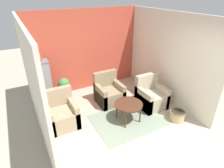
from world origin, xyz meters
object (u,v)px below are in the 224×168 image
at_px(coffee_table, 128,105).
at_px(armchair_middle, 109,93).
at_px(birdcage, 44,84).
at_px(potted_plant, 64,86).
at_px(parrot, 40,57).
at_px(wicker_basket, 177,115).
at_px(armchair_left, 62,115).
at_px(armchair_right, 151,97).

height_order(coffee_table, armchair_middle, armchair_middle).
distance_m(coffee_table, armchair_middle, 1.04).
xyz_separation_m(birdcage, potted_plant, (0.54, -0.03, -0.21)).
height_order(parrot, potted_plant, parrot).
xyz_separation_m(coffee_table, armchair_middle, (-0.03, 1.03, -0.16)).
bearing_deg(parrot, wicker_basket, -40.96).
bearing_deg(armchair_left, wicker_basket, -24.91).
distance_m(coffee_table, wicker_basket, 1.34).
relative_size(coffee_table, potted_plant, 0.99).
distance_m(potted_plant, wicker_basket, 3.36).
bearing_deg(parrot, coffee_table, -47.60).
height_order(armchair_right, birdcage, birdcage).
relative_size(armchair_middle, potted_plant, 1.28).
xyz_separation_m(coffee_table, birdcage, (-1.70, 1.86, 0.19)).
xyz_separation_m(armchair_right, parrot, (-2.65, 1.60, 1.16)).
distance_m(parrot, potted_plant, 1.14).
bearing_deg(potted_plant, armchair_left, -109.29).
relative_size(armchair_right, armchair_middle, 1.00).
bearing_deg(wicker_basket, armchair_right, 102.26).
bearing_deg(wicker_basket, potted_plant, 133.37).
bearing_deg(armchair_left, parrot, 96.27).
bearing_deg(potted_plant, coffee_table, -57.70).
relative_size(parrot, wicker_basket, 0.58).
xyz_separation_m(birdcage, wicker_basket, (2.84, -2.46, -0.52)).
bearing_deg(wicker_basket, parrot, 139.04).
xyz_separation_m(armchair_right, birdcage, (-2.65, 1.60, 0.36)).
xyz_separation_m(parrot, potted_plant, (0.54, -0.03, -1.01)).
height_order(armchair_left, potted_plant, armchair_left).
relative_size(armchair_right, potted_plant, 1.28).
height_order(armchair_left, armchair_middle, same).
bearing_deg(armchair_middle, wicker_basket, -54.37).
distance_m(armchair_left, armchair_right, 2.55).
bearing_deg(armchair_left, potted_plant, 70.71).
relative_size(coffee_table, birdcage, 0.53).
bearing_deg(armchair_left, coffee_table, -22.56).
xyz_separation_m(armchair_left, parrot, (-0.13, 1.21, 1.16)).
distance_m(armchair_left, wicker_basket, 2.99).
height_order(coffee_table, wicker_basket, coffee_table).
height_order(armchair_middle, parrot, parrot).
relative_size(armchair_middle, parrot, 4.08).
xyz_separation_m(potted_plant, wicker_basket, (2.30, -2.43, -0.32)).
relative_size(coffee_table, wicker_basket, 1.82).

